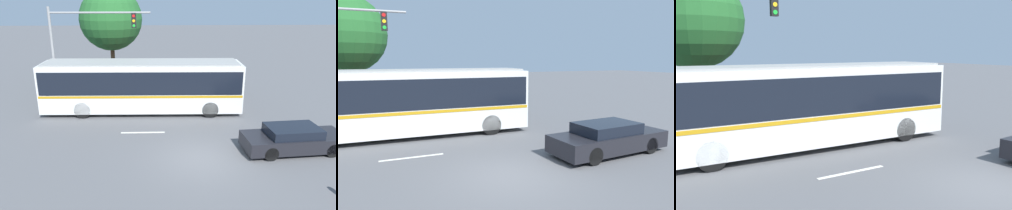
# 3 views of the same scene
# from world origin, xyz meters

# --- Properties ---
(ground_plane) EXTENTS (140.00, 140.00, 0.00)m
(ground_plane) POSITION_xyz_m (0.00, 0.00, 0.00)
(ground_plane) COLOR #5B5B5E
(city_bus) EXTENTS (12.49, 2.76, 3.27)m
(city_bus) POSITION_xyz_m (-2.93, 6.56, 1.86)
(city_bus) COLOR silver
(city_bus) RESTS_ON ground
(sedan_foreground) EXTENTS (5.01, 2.19, 1.27)m
(sedan_foreground) POSITION_xyz_m (4.53, 0.67, 0.62)
(sedan_foreground) COLOR black
(sedan_foreground) RESTS_ON ground
(flowering_hedge) EXTENTS (8.45, 1.30, 1.41)m
(flowering_hedge) POSITION_xyz_m (-1.56, 10.68, 0.69)
(flowering_hedge) COLOR #286028
(flowering_hedge) RESTS_ON ground
(street_tree_left) EXTENTS (5.02, 5.02, 7.87)m
(street_tree_left) POSITION_xyz_m (-5.63, 13.66, 5.35)
(street_tree_left) COLOR brown
(street_tree_left) RESTS_ON ground
(lane_stripe_near) EXTENTS (2.40, 0.16, 0.01)m
(lane_stripe_near) POSITION_xyz_m (7.53, 3.11, 0.01)
(lane_stripe_near) COLOR silver
(lane_stripe_near) RESTS_ON ground
(lane_stripe_mid) EXTENTS (2.40, 0.16, 0.01)m
(lane_stripe_mid) POSITION_xyz_m (-2.80, 3.13, 0.01)
(lane_stripe_mid) COLOR silver
(lane_stripe_mid) RESTS_ON ground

